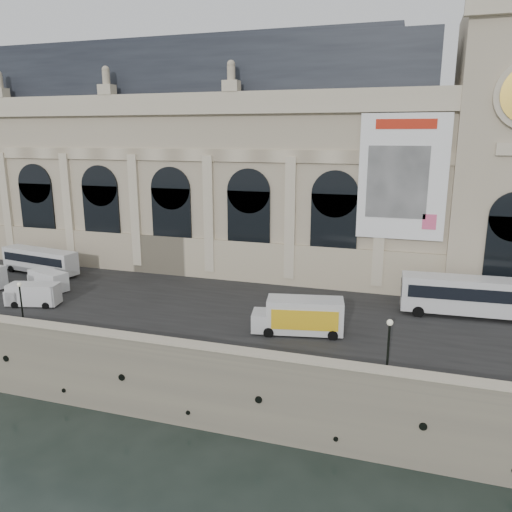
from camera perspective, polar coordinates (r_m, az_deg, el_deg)
The scene contains 12 objects.
ground at distance 47.09m, azimuth -16.94°, elevation -16.67°, with size 260.00×260.00×0.00m, color black.
quay at distance 74.97m, azimuth -2.01°, elevation -2.04°, with size 160.00×70.00×6.00m, color gray.
street at distance 55.60m, azimuth -9.28°, elevation -4.63°, with size 160.00×24.00×0.06m, color #2D2D2D.
parapet at distance 44.63m, azimuth -17.10°, elevation -8.96°, with size 160.00×1.40×1.21m.
museum at distance 70.69m, azimuth -7.92°, elevation 10.65°, with size 69.00×18.70×29.10m.
bus_left at distance 68.96m, azimuth -23.45°, elevation -0.46°, with size 11.23×3.92×3.24m.
bus_right at distance 52.75m, azimuth 23.48°, elevation -4.16°, with size 13.43×3.67×3.92m.
van_b at distance 56.92m, azimuth -24.33°, elevation -4.03°, with size 5.62×3.20×2.36m.
van_c at distance 61.78m, azimuth -22.79°, elevation -2.56°, with size 5.54×3.42×2.31m.
box_truck at distance 44.87m, azimuth 5.01°, elevation -6.86°, with size 8.38×4.05×3.24m.
lamp_left at distance 51.69m, azimuth -25.24°, elevation -4.91°, with size 0.41×0.41×4.06m.
lamp_right at distance 37.84m, azimuth 14.87°, elevation -10.27°, with size 0.47×0.47×4.57m.
Camera 1 is at (24.16, -32.98, 23.37)m, focal length 35.00 mm.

